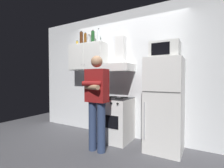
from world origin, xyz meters
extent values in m
plane|color=#4C4C51|center=(0.00, 0.00, 0.00)|extent=(7.00, 7.00, 0.00)
cube|color=white|center=(0.00, 0.60, 1.35)|extent=(4.80, 0.10, 2.70)
cube|color=white|center=(-0.85, 0.38, 1.75)|extent=(0.90, 0.34, 0.60)
cube|color=white|center=(-1.07, 0.20, 1.75)|extent=(0.43, 0.01, 0.58)
cube|color=white|center=(-0.62, 0.20, 1.75)|extent=(0.43, 0.01, 0.58)
sphere|color=#B2B2B7|center=(-0.89, 0.19, 1.57)|extent=(0.02, 0.02, 0.02)
sphere|color=#B2B2B7|center=(-0.81, 0.19, 1.57)|extent=(0.02, 0.02, 0.02)
cube|color=white|center=(-0.05, 0.25, 0.42)|extent=(0.60, 0.60, 0.85)
cube|color=black|center=(-0.05, 0.25, 0.86)|extent=(0.59, 0.59, 0.01)
cube|color=black|center=(-0.05, -0.05, 0.45)|extent=(0.42, 0.01, 0.24)
cylinder|color=black|center=(-0.18, 0.13, 0.87)|extent=(0.16, 0.16, 0.01)
cylinder|color=black|center=(0.08, 0.13, 0.87)|extent=(0.16, 0.16, 0.01)
cylinder|color=black|center=(-0.18, 0.37, 0.87)|extent=(0.16, 0.16, 0.01)
cylinder|color=black|center=(0.08, 0.37, 0.87)|extent=(0.16, 0.16, 0.01)
cylinder|color=black|center=(-0.25, -0.06, 0.80)|extent=(0.04, 0.02, 0.04)
cylinder|color=black|center=(-0.12, -0.06, 0.80)|extent=(0.04, 0.02, 0.04)
cylinder|color=black|center=(0.02, -0.06, 0.80)|extent=(0.04, 0.02, 0.04)
cylinder|color=black|center=(0.15, -0.06, 0.80)|extent=(0.04, 0.02, 0.04)
cube|color=white|center=(-0.05, 0.33, 1.47)|extent=(0.60, 0.44, 0.15)
cube|color=white|center=(-0.05, 0.47, 1.85)|extent=(0.20, 0.16, 0.60)
cube|color=white|center=(0.90, 0.25, 0.80)|extent=(0.60, 0.60, 1.60)
cube|color=#4C4C4C|center=(0.90, -0.05, 1.04)|extent=(0.59, 0.01, 0.01)
cylinder|color=silver|center=(0.65, -0.06, 0.56)|extent=(0.02, 0.02, 0.60)
cube|color=silver|center=(0.90, 0.27, 1.74)|extent=(0.48, 0.36, 0.28)
cube|color=black|center=(0.86, 0.09, 1.74)|extent=(0.30, 0.01, 0.20)
cylinder|color=navy|center=(-0.19, -0.35, 0.42)|extent=(0.14, 0.14, 0.85)
cylinder|color=navy|center=(-0.01, -0.35, 0.42)|extent=(0.14, 0.14, 0.85)
cube|color=maroon|center=(-0.10, -0.35, 1.13)|extent=(0.38, 0.20, 0.56)
cylinder|color=maroon|center=(-0.10, -0.49, 1.17)|extent=(0.33, 0.17, 0.08)
cylinder|color=tan|center=(-0.10, -0.49, 1.11)|extent=(0.33, 0.17, 0.08)
sphere|color=tan|center=(-0.10, -0.35, 1.54)|extent=(0.20, 0.20, 0.20)
cylinder|color=gold|center=(-1.19, 0.39, 2.10)|extent=(0.05, 0.05, 0.10)
cylinder|color=black|center=(-1.19, 0.39, 2.16)|extent=(0.03, 0.03, 0.02)
cylinder|color=#47230F|center=(-1.05, 0.37, 2.20)|extent=(0.08, 0.08, 0.30)
cylinder|color=black|center=(-1.05, 0.37, 2.36)|extent=(0.04, 0.04, 0.02)
cylinder|color=silver|center=(-0.58, 0.41, 2.20)|extent=(0.07, 0.07, 0.30)
cylinder|color=black|center=(-0.58, 0.41, 2.36)|extent=(0.04, 0.04, 0.02)
cylinder|color=brown|center=(-0.95, 0.40, 2.18)|extent=(0.06, 0.06, 0.26)
cylinder|color=black|center=(-0.95, 0.40, 2.32)|extent=(0.03, 0.03, 0.02)
cylinder|color=#19471E|center=(-0.73, 0.40, 2.19)|extent=(0.08, 0.08, 0.28)
cylinder|color=black|center=(-0.73, 0.40, 2.34)|extent=(0.04, 0.04, 0.02)
cylinder|color=#B2B5BA|center=(-0.83, 0.39, 2.15)|extent=(0.09, 0.09, 0.19)
cylinder|color=black|center=(-0.83, 0.39, 2.25)|extent=(0.05, 0.05, 0.02)
camera|label=1|loc=(1.49, -2.63, 1.24)|focal=26.02mm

